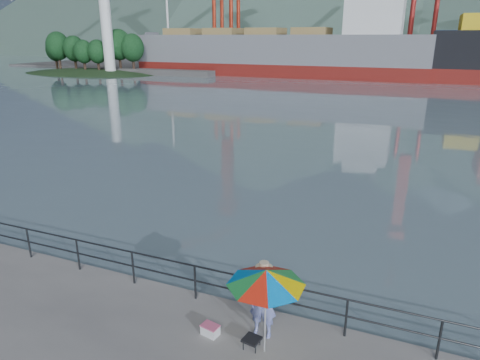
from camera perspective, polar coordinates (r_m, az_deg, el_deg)
name	(u,v)px	position (r m, az deg, el deg)	size (l,w,h in m)	color
harbor_water	(401,61)	(137.36, 20.69, 14.67)	(500.00, 280.00, 0.00)	slate
far_dock	(443,71)	(100.37, 25.46, 13.03)	(200.00, 40.00, 0.40)	#514F4C
guardrail	(163,274)	(12.29, -10.21, -12.25)	(22.00, 0.06, 1.03)	#2D3033
lighthouse_islet	(89,71)	(92.30, -19.43, 13.58)	(48.00, 26.40, 19.20)	#263F1E
fisherman	(263,302)	(10.35, 3.13, -15.95)	(0.66, 0.43, 1.80)	#1A2C9C
beach_umbrella	(266,277)	(9.30, 3.49, -12.83)	(2.24, 2.24, 2.10)	white
folding_stool	(252,343)	(10.44, 1.57, -20.86)	(0.43, 0.43, 0.25)	black
cooler_bag	(210,330)	(10.81, -3.99, -19.38)	(0.40, 0.27, 0.23)	silver
fishing_rod	(253,307)	(11.75, 1.76, -16.54)	(0.02, 0.02, 2.14)	black
bulk_carrier	(285,52)	(81.55, 6.05, 16.66)	(53.55, 9.27, 14.50)	maroon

